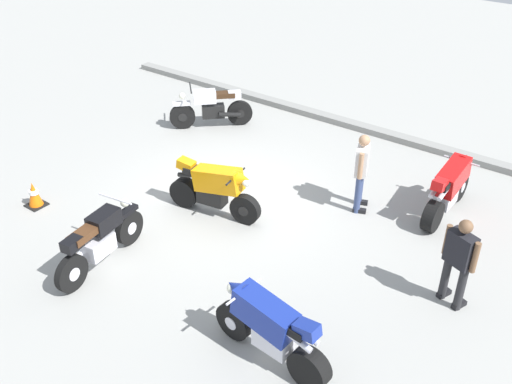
# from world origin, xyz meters

# --- Properties ---
(ground_plane) EXTENTS (40.00, 40.00, 0.00)m
(ground_plane) POSITION_xyz_m (0.00, 0.00, 0.00)
(ground_plane) COLOR #9E9E99
(curb_edge) EXTENTS (14.00, 0.30, 0.15)m
(curb_edge) POSITION_xyz_m (0.00, 4.60, 0.07)
(curb_edge) COLOR gray
(curb_edge) RESTS_ON ground
(motorcycle_red_sportbike) EXTENTS (0.70, 1.95, 1.14)m
(motorcycle_red_sportbike) POSITION_xyz_m (3.79, 2.17, 0.59)
(motorcycle_red_sportbike) COLOR black
(motorcycle_red_sportbike) RESTS_ON ground
(motorcycle_black_cruiser) EXTENTS (0.70, 2.09, 1.09)m
(motorcycle_black_cruiser) POSITION_xyz_m (-0.36, -2.86, 0.52)
(motorcycle_black_cruiser) COLOR black
(motorcycle_black_cruiser) RESTS_ON ground
(motorcycle_orange_sportbike) EXTENTS (1.96, 0.70, 1.14)m
(motorcycle_orange_sportbike) POSITION_xyz_m (0.19, -0.50, 0.59)
(motorcycle_orange_sportbike) COLOR black
(motorcycle_orange_sportbike) RESTS_ON ground
(motorcycle_silver_cruiser) EXTENTS (1.56, 1.57, 1.09)m
(motorcycle_silver_cruiser) POSITION_xyz_m (-2.45, 2.53, 0.52)
(motorcycle_silver_cruiser) COLOR black
(motorcycle_silver_cruiser) RESTS_ON ground
(motorcycle_blue_sportbike) EXTENTS (1.96, 0.70, 1.14)m
(motorcycle_blue_sportbike) POSITION_xyz_m (3.16, -2.88, 0.59)
(motorcycle_blue_sportbike) COLOR black
(motorcycle_blue_sportbike) RESTS_ON ground
(person_in_white_shirt) EXTENTS (0.43, 0.62, 1.60)m
(person_in_white_shirt) POSITION_xyz_m (2.32, 1.35, 0.90)
(person_in_white_shirt) COLOR #384772
(person_in_white_shirt) RESTS_ON ground
(person_in_black_shirt) EXTENTS (0.61, 0.43, 1.57)m
(person_in_black_shirt) POSITION_xyz_m (4.79, -0.24, 0.88)
(person_in_black_shirt) COLOR #262628
(person_in_black_shirt) RESTS_ON ground
(traffic_cone) EXTENTS (0.36, 0.36, 0.53)m
(traffic_cone) POSITION_xyz_m (-2.89, -2.41, 0.26)
(traffic_cone) COLOR black
(traffic_cone) RESTS_ON ground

